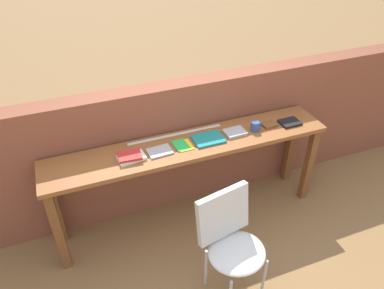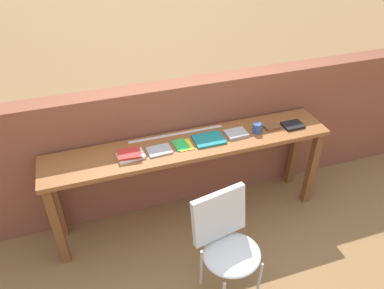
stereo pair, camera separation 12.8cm
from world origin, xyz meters
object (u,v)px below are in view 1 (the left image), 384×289
at_px(book_repair_rightmost, 290,122).
at_px(book_stack_leftmost, 131,157).
at_px(chair_white_moulded, 232,239).
at_px(pamphlet_pile_colourful, 183,145).
at_px(mug, 255,126).
at_px(leather_journal_brown, 269,125).
at_px(book_open_centre, 208,139).
at_px(magazine_cycling, 160,151).

bearing_deg(book_repair_rightmost, book_stack_leftmost, 179.01).
xyz_separation_m(chair_white_moulded, pamphlet_pile_colourful, (-0.09, 0.80, 0.36)).
relative_size(mug, leather_journal_brown, 0.85).
bearing_deg(mug, book_repair_rightmost, -1.98).
relative_size(pamphlet_pile_colourful, book_repair_rightmost, 0.98).
distance_m(book_open_centre, book_repair_rightmost, 0.81).
xyz_separation_m(magazine_cycling, pamphlet_pile_colourful, (0.21, 0.02, -0.00)).
bearing_deg(book_open_centre, mug, -2.34).
xyz_separation_m(leather_journal_brown, book_repair_rightmost, (0.20, -0.04, -0.00)).
bearing_deg(book_stack_leftmost, book_open_centre, 2.25).
bearing_deg(book_repair_rightmost, pamphlet_pile_colourful, 177.41).
distance_m(book_stack_leftmost, mug, 1.14).
bearing_deg(book_repair_rightmost, mug, 177.09).
bearing_deg(pamphlet_pile_colourful, magazine_cycling, -174.27).
bearing_deg(chair_white_moulded, magazine_cycling, 111.24).
relative_size(chair_white_moulded, mug, 8.10).
xyz_separation_m(book_open_centre, leather_journal_brown, (0.61, 0.01, 0.00)).
bearing_deg(chair_white_moulded, pamphlet_pile_colourful, 96.43).
height_order(book_open_centre, leather_journal_brown, leather_journal_brown).
height_order(chair_white_moulded, magazine_cycling, magazine_cycling).
bearing_deg(leather_journal_brown, magazine_cycling, 176.86).
xyz_separation_m(chair_white_moulded, book_stack_leftmost, (-0.55, 0.77, 0.38)).
distance_m(pamphlet_pile_colourful, leather_journal_brown, 0.84).
relative_size(book_stack_leftmost, book_open_centre, 0.87).
relative_size(magazine_cycling, pamphlet_pile_colourful, 1.09).
xyz_separation_m(pamphlet_pile_colourful, leather_journal_brown, (0.84, 0.01, 0.01)).
distance_m(book_stack_leftmost, book_repair_rightmost, 1.49).
bearing_deg(chair_white_moulded, book_stack_leftmost, 125.32).
height_order(chair_white_moulded, book_open_centre, book_open_centre).
relative_size(chair_white_moulded, book_repair_rightmost, 4.86).
xyz_separation_m(chair_white_moulded, book_repair_rightmost, (0.95, 0.77, 0.36)).
distance_m(chair_white_moulded, book_repair_rightmost, 1.27).
relative_size(magazine_cycling, mug, 1.80).
bearing_deg(book_repair_rightmost, chair_white_moulded, -141.76).
distance_m(chair_white_moulded, book_open_centre, 0.89).
bearing_deg(magazine_cycling, chair_white_moulded, -72.16).
bearing_deg(book_stack_leftmost, pamphlet_pile_colourful, 3.55).
relative_size(mug, book_repair_rightmost, 0.60).
bearing_deg(book_stack_leftmost, chair_white_moulded, -54.68).
height_order(book_stack_leftmost, mug, mug).
height_order(book_open_centre, book_repair_rightmost, book_repair_rightmost).
height_order(book_stack_leftmost, leather_journal_brown, book_stack_leftmost).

